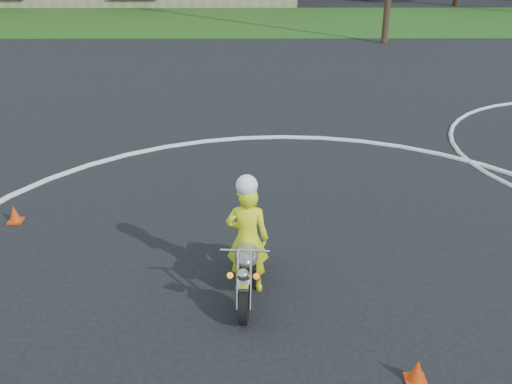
{
  "coord_description": "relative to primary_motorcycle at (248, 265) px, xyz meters",
  "views": [
    {
      "loc": [
        -0.69,
        -4.08,
        4.76
      ],
      "look_at": [
        -0.65,
        3.62,
        1.1
      ],
      "focal_mm": 40.0,
      "sensor_mm": 36.0,
      "label": 1
    }
  ],
  "objects": [
    {
      "name": "rider_primary_grp",
      "position": [
        -0.0,
        0.13,
        0.4
      ],
      "size": [
        0.62,
        0.43,
        1.79
      ],
      "rotation": [
        0.0,
        0.0,
        -0.06
      ],
      "color": "#F4FF1A",
      "rests_on": "ground"
    },
    {
      "name": "grass_strip",
      "position": [
        0.77,
        24.41,
        -0.46
      ],
      "size": [
        120.0,
        10.0,
        0.02
      ],
      "primitive_type": "cube",
      "color": "#1E4714",
      "rests_on": "ground"
    },
    {
      "name": "primary_motorcycle",
      "position": [
        0.0,
        0.0,
        0.0
      ],
      "size": [
        0.64,
        1.84,
        0.96
      ],
      "rotation": [
        0.0,
        0.0,
        -0.06
      ],
      "color": "black",
      "rests_on": "ground"
    },
    {
      "name": "course_markings",
      "position": [
        2.94,
        1.76,
        -0.46
      ],
      "size": [
        19.05,
        19.05,
        0.12
      ],
      "color": "silver",
      "rests_on": "ground"
    }
  ]
}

